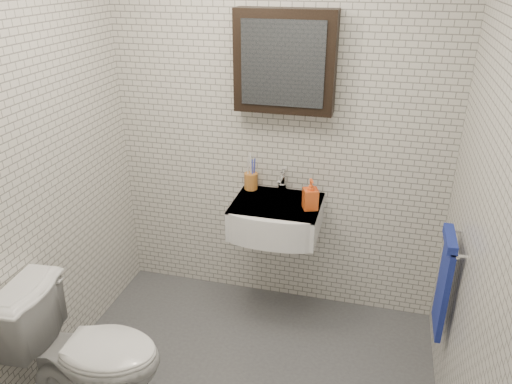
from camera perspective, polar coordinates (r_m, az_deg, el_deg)
room_shell at (r=2.24m, az=-2.88°, el=4.76°), size 2.22×2.02×2.51m
washbasin at (r=3.16m, az=2.21°, el=-3.05°), size 0.55×0.50×0.20m
faucet at (r=3.27m, az=3.01°, el=1.01°), size 0.06×0.20×0.15m
mirror_cabinet at (r=3.04m, az=3.33°, el=14.62°), size 0.60×0.15×0.60m
towel_rail at (r=2.82m, az=20.75°, el=-9.33°), size 0.09×0.30×0.58m
toothbrush_cup at (r=3.32m, az=-0.58°, el=1.36°), size 0.10×0.10×0.25m
soap_bottle at (r=3.06m, az=6.25°, el=-0.25°), size 0.11×0.11×0.19m
toilet at (r=2.85m, az=-18.53°, el=-17.00°), size 0.79×0.49×0.78m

